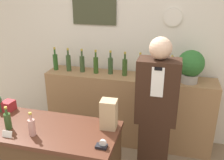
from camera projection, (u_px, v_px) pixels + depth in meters
The scene contains 19 objects.
back_wall at pixel (125, 42), 3.33m from camera, with size 5.20×0.09×2.70m.
back_shelf at pixel (128, 109), 3.39m from camera, with size 2.20×0.39×0.97m.
shopkeeper at pixel (156, 116), 2.56m from camera, with size 0.41×0.26×1.63m.
potted_plant at pixel (191, 65), 2.93m from camera, with size 0.31×0.31×0.40m.
paper_bag at pixel (109, 114), 2.15m from camera, with size 0.14×0.13×0.26m.
tape_dispenser at pixel (102, 145), 1.92m from camera, with size 0.09×0.06×0.07m.
price_card_right at pixel (7, 134), 2.05m from camera, with size 0.09×0.02×0.06m.
gift_box at pixel (9, 106), 2.48m from camera, with size 0.12×0.12×0.10m.
counter_bottle_1 at pixel (8, 121), 2.15m from camera, with size 0.06×0.06×0.21m.
counter_bottle_2 at pixel (32, 127), 2.06m from camera, with size 0.06×0.06×0.21m.
shelf_bottle_0 at pixel (55, 61), 3.41m from camera, with size 0.06×0.06×0.31m.
shelf_bottle_1 at pixel (69, 62), 3.36m from camera, with size 0.06×0.06×0.31m.
shelf_bottle_2 at pixel (82, 63), 3.32m from camera, with size 0.06×0.06×0.31m.
shelf_bottle_3 at pixel (96, 65), 3.27m from camera, with size 0.06×0.06×0.31m.
shelf_bottle_4 at pixel (110, 65), 3.25m from camera, with size 0.06×0.06×0.31m.
shelf_bottle_5 at pixel (125, 67), 3.19m from camera, with size 0.06×0.06×0.31m.
shelf_bottle_6 at pixel (140, 68), 3.15m from camera, with size 0.06×0.06×0.31m.
shelf_bottle_7 at pixel (155, 69), 3.10m from camera, with size 0.06×0.06×0.31m.
shelf_bottle_8 at pixel (171, 71), 3.04m from camera, with size 0.06×0.06×0.31m.
Camera 1 is at (0.65, -1.22, 2.09)m, focal length 40.00 mm.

